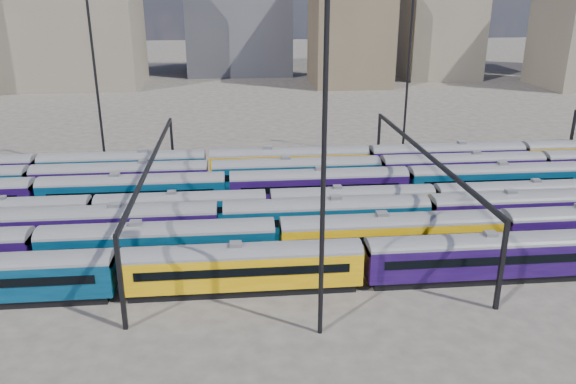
{
  "coord_description": "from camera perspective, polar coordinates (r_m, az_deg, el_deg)",
  "views": [
    {
      "loc": [
        -11.01,
        -58.59,
        24.88
      ],
      "look_at": [
        -5.18,
        1.78,
        3.0
      ],
      "focal_mm": 35.0,
      "sensor_mm": 36.0,
      "label": 1
    }
  ],
  "objects": [
    {
      "name": "mast_3",
      "position": [
        87.28,
        12.14,
        12.22
      ],
      "size": [
        1.4,
        0.5,
        25.6
      ],
      "color": "black",
      "rests_on": "ground"
    },
    {
      "name": "rake_2",
      "position": [
        57.98,
        -6.89,
        -2.66
      ],
      "size": [
        131.32,
        3.2,
        5.4
      ],
      "color": "black",
      "rests_on": "ground"
    },
    {
      "name": "rake_0",
      "position": [
        53.41,
        18.88,
        -5.81
      ],
      "size": [
        105.34,
        3.09,
        5.2
      ],
      "color": "black",
      "rests_on": "ground"
    },
    {
      "name": "mast_1",
      "position": [
        83.52,
        -18.99,
        11.28
      ],
      "size": [
        1.4,
        0.5,
        25.6
      ],
      "color": "black",
      "rests_on": "ground"
    },
    {
      "name": "rake_1",
      "position": [
        59.3,
        20.88,
        -3.33
      ],
      "size": [
        132.76,
        3.24,
        5.46
      ],
      "color": "black",
      "rests_on": "ground"
    },
    {
      "name": "rake_3",
      "position": [
        66.66,
        14.6,
        -0.49
      ],
      "size": [
        114.2,
        2.79,
        4.68
      ],
      "color": "black",
      "rests_on": "ground"
    },
    {
      "name": "rake_4",
      "position": [
        70.48,
        12.05,
        1.17
      ],
      "size": [
        131.76,
        3.21,
        5.42
      ],
      "color": "black",
      "rests_on": "ground"
    },
    {
      "name": "rake_6",
      "position": [
        76.91,
        -8.18,
        3.0
      ],
      "size": [
        133.11,
        3.24,
        5.48
      ],
      "color": "black",
      "rests_on": "ground"
    },
    {
      "name": "mast_2",
      "position": [
        38.65,
        3.66,
        3.4
      ],
      "size": [
        1.4,
        0.5,
        25.6
      ],
      "color": "black",
      "rests_on": "ground"
    },
    {
      "name": "gantry_1",
      "position": [
        61.98,
        -13.62,
        2.29
      ],
      "size": [
        0.35,
        40.35,
        8.03
      ],
      "color": "black",
      "rests_on": "ground"
    },
    {
      "name": "ground",
      "position": [
        64.6,
        4.73,
        -2.89
      ],
      "size": [
        500.0,
        500.0,
        0.0
      ],
      "primitive_type": "plane",
      "color": "#403B36",
      "rests_on": "ground"
    },
    {
      "name": "gantry_2",
      "position": [
        64.82,
        13.65,
        3.06
      ],
      "size": [
        0.35,
        40.35,
        8.03
      ],
      "color": "black",
      "rests_on": "ground"
    },
    {
      "name": "rake_5",
      "position": [
        74.45,
        9.35,
        2.36
      ],
      "size": [
        132.26,
        3.22,
        5.44
      ],
      "color": "black",
      "rests_on": "ground"
    }
  ]
}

